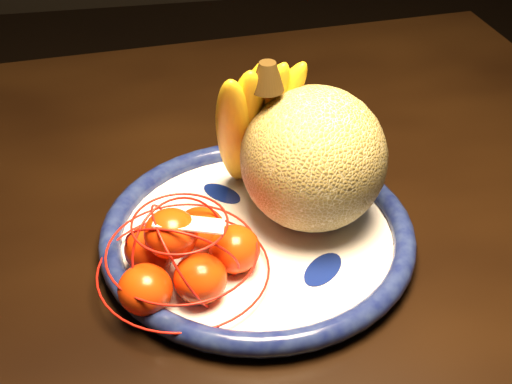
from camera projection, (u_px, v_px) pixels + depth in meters
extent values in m
cube|color=black|center=(153.00, 194.00, 0.95)|extent=(1.45, 0.95, 0.04)
cylinder|color=black|center=(428.00, 183.00, 1.56)|extent=(0.06, 0.06, 0.66)
cylinder|color=white|center=(257.00, 240.00, 0.84)|extent=(0.34, 0.34, 0.01)
torus|color=#05093C|center=(257.00, 232.00, 0.83)|extent=(0.37, 0.37, 0.03)
cylinder|color=white|center=(257.00, 242.00, 0.84)|extent=(0.16, 0.16, 0.01)
ellipsoid|color=navy|center=(323.00, 269.00, 0.79)|extent=(0.13, 0.13, 0.00)
ellipsoid|color=navy|center=(222.00, 193.00, 0.90)|extent=(0.12, 0.12, 0.00)
ellipsoid|color=navy|center=(166.00, 245.00, 0.82)|extent=(0.11, 0.09, 0.00)
sphere|color=olive|center=(313.00, 159.00, 0.81)|extent=(0.17, 0.17, 0.17)
ellipsoid|color=yellow|center=(235.00, 128.00, 0.83)|extent=(0.07, 0.13, 0.21)
ellipsoid|color=yellow|center=(244.00, 124.00, 0.83)|extent=(0.05, 0.12, 0.21)
ellipsoid|color=yellow|center=(250.00, 120.00, 0.84)|extent=(0.07, 0.12, 0.21)
ellipsoid|color=yellow|center=(259.00, 120.00, 0.84)|extent=(0.10, 0.12, 0.21)
ellipsoid|color=yellow|center=(267.00, 119.00, 0.85)|extent=(0.12, 0.12, 0.21)
cone|color=black|center=(251.00, 47.00, 0.78)|extent=(0.04, 0.04, 0.03)
ellipsoid|color=#FF2900|center=(145.00, 290.00, 0.73)|extent=(0.06, 0.06, 0.05)
ellipsoid|color=#FF2900|center=(200.00, 278.00, 0.74)|extent=(0.06, 0.06, 0.05)
ellipsoid|color=#FF2900|center=(235.00, 249.00, 0.78)|extent=(0.06, 0.06, 0.05)
ellipsoid|color=#FF2900|center=(150.00, 249.00, 0.78)|extent=(0.06, 0.06, 0.05)
ellipsoid|color=#FF2900|center=(200.00, 230.00, 0.80)|extent=(0.06, 0.06, 0.05)
ellipsoid|color=#FF2900|center=(171.00, 234.00, 0.74)|extent=(0.06, 0.06, 0.05)
torus|color=red|center=(184.00, 269.00, 0.77)|extent=(0.23, 0.23, 0.00)
torus|color=red|center=(182.00, 251.00, 0.76)|extent=(0.20, 0.20, 0.00)
torus|color=red|center=(180.00, 223.00, 0.73)|extent=(0.13, 0.13, 0.00)
torus|color=red|center=(182.00, 255.00, 0.76)|extent=(0.13, 0.12, 0.12)
torus|color=red|center=(182.00, 255.00, 0.76)|extent=(0.07, 0.13, 0.12)
torus|color=red|center=(182.00, 255.00, 0.76)|extent=(0.14, 0.10, 0.12)
cube|color=white|center=(189.00, 223.00, 0.73)|extent=(0.08, 0.04, 0.01)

